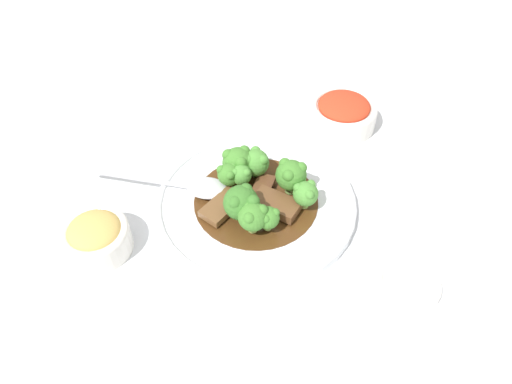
{
  "coord_description": "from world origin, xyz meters",
  "views": [
    {
      "loc": [
        0.26,
        -0.44,
        0.58
      ],
      "look_at": [
        0.0,
        0.0,
        0.03
      ],
      "focal_mm": 35.0,
      "sensor_mm": 36.0,
      "label": 1
    }
  ],
  "objects_px": {
    "sauce_dish": "(409,285)",
    "broccoli_floret_1": "(253,216)",
    "beef_strip_1": "(223,206)",
    "beef_strip_2": "(261,187)",
    "broccoli_floret_2": "(238,162)",
    "beef_strip_0": "(275,205)",
    "broccoli_floret_4": "(291,175)",
    "broccoli_floret_0": "(243,203)",
    "broccoli_floret_6": "(241,175)",
    "serving_spoon": "(196,186)",
    "broccoli_floret_8": "(228,175)",
    "broccoli_floret_3": "(255,162)",
    "side_bowl_appetizer": "(96,236)",
    "broccoli_floret_7": "(268,218)",
    "broccoli_floret_5": "(306,193)",
    "main_plate": "(256,203)",
    "side_bowl_kimchi": "(343,113)"
  },
  "relations": [
    {
      "from": "serving_spoon",
      "to": "broccoli_floret_0",
      "type": "bearing_deg",
      "value": -6.5
    },
    {
      "from": "broccoli_floret_1",
      "to": "sauce_dish",
      "type": "relative_size",
      "value": 0.6
    },
    {
      "from": "beef_strip_0",
      "to": "broccoli_floret_4",
      "type": "relative_size",
      "value": 1.22
    },
    {
      "from": "broccoli_floret_1",
      "to": "broccoli_floret_7",
      "type": "bearing_deg",
      "value": 38.08
    },
    {
      "from": "broccoli_floret_4",
      "to": "broccoli_floret_5",
      "type": "bearing_deg",
      "value": -25.46
    },
    {
      "from": "sauce_dish",
      "to": "beef_strip_2",
      "type": "bearing_deg",
      "value": 171.4
    },
    {
      "from": "broccoli_floret_5",
      "to": "side_bowl_kimchi",
      "type": "distance_m",
      "value": 0.23
    },
    {
      "from": "beef_strip_2",
      "to": "beef_strip_1",
      "type": "bearing_deg",
      "value": -115.17
    },
    {
      "from": "broccoli_floret_1",
      "to": "broccoli_floret_6",
      "type": "xyz_separation_m",
      "value": [
        -0.06,
        0.06,
        -0.0
      ]
    },
    {
      "from": "side_bowl_kimchi",
      "to": "broccoli_floret_3",
      "type": "bearing_deg",
      "value": -105.71
    },
    {
      "from": "beef_strip_1",
      "to": "beef_strip_2",
      "type": "height_order",
      "value": "same"
    },
    {
      "from": "broccoli_floret_3",
      "to": "sauce_dish",
      "type": "relative_size",
      "value": 0.56
    },
    {
      "from": "beef_strip_2",
      "to": "side_bowl_appetizer",
      "type": "height_order",
      "value": "side_bowl_appetizer"
    },
    {
      "from": "broccoli_floret_8",
      "to": "broccoli_floret_6",
      "type": "bearing_deg",
      "value": 29.76
    },
    {
      "from": "broccoli_floret_7",
      "to": "broccoli_floret_8",
      "type": "relative_size",
      "value": 0.88
    },
    {
      "from": "main_plate",
      "to": "broccoli_floret_5",
      "type": "bearing_deg",
      "value": 19.68
    },
    {
      "from": "broccoli_floret_0",
      "to": "side_bowl_kimchi",
      "type": "distance_m",
      "value": 0.3
    },
    {
      "from": "broccoli_floret_4",
      "to": "broccoli_floret_2",
      "type": "bearing_deg",
      "value": -172.05
    },
    {
      "from": "broccoli_floret_7",
      "to": "main_plate",
      "type": "bearing_deg",
      "value": 137.32
    },
    {
      "from": "broccoli_floret_1",
      "to": "sauce_dish",
      "type": "height_order",
      "value": "broccoli_floret_1"
    },
    {
      "from": "broccoli_floret_1",
      "to": "side_bowl_appetizer",
      "type": "height_order",
      "value": "broccoli_floret_1"
    },
    {
      "from": "broccoli_floret_6",
      "to": "broccoli_floret_7",
      "type": "distance_m",
      "value": 0.09
    },
    {
      "from": "broccoli_floret_1",
      "to": "broccoli_floret_8",
      "type": "xyz_separation_m",
      "value": [
        -0.08,
        0.05,
        -0.0
      ]
    },
    {
      "from": "beef_strip_1",
      "to": "broccoli_floret_0",
      "type": "distance_m",
      "value": 0.05
    },
    {
      "from": "broccoli_floret_3",
      "to": "side_bowl_appetizer",
      "type": "distance_m",
      "value": 0.26
    },
    {
      "from": "broccoli_floret_2",
      "to": "serving_spoon",
      "type": "distance_m",
      "value": 0.08
    },
    {
      "from": "broccoli_floret_3",
      "to": "broccoli_floret_5",
      "type": "height_order",
      "value": "broccoli_floret_3"
    },
    {
      "from": "beef_strip_1",
      "to": "broccoli_floret_2",
      "type": "distance_m",
      "value": 0.08
    },
    {
      "from": "broccoli_floret_8",
      "to": "main_plate",
      "type": "bearing_deg",
      "value": 2.29
    },
    {
      "from": "broccoli_floret_1",
      "to": "broccoli_floret_2",
      "type": "distance_m",
      "value": 0.11
    },
    {
      "from": "beef_strip_1",
      "to": "broccoli_floret_6",
      "type": "bearing_deg",
      "value": 88.48
    },
    {
      "from": "broccoli_floret_8",
      "to": "side_bowl_kimchi",
      "type": "xyz_separation_m",
      "value": [
        0.08,
        0.25,
        -0.02
      ]
    },
    {
      "from": "broccoli_floret_5",
      "to": "beef_strip_2",
      "type": "bearing_deg",
      "value": -176.2
    },
    {
      "from": "beef_strip_1",
      "to": "broccoli_floret_1",
      "type": "relative_size",
      "value": 1.48
    },
    {
      "from": "broccoli_floret_6",
      "to": "broccoli_floret_7",
      "type": "height_order",
      "value": "broccoli_floret_6"
    },
    {
      "from": "beef_strip_0",
      "to": "broccoli_floret_6",
      "type": "bearing_deg",
      "value": 171.22
    },
    {
      "from": "broccoli_floret_0",
      "to": "broccoli_floret_2",
      "type": "height_order",
      "value": "broccoli_floret_0"
    },
    {
      "from": "broccoli_floret_1",
      "to": "broccoli_floret_2",
      "type": "xyz_separation_m",
      "value": [
        -0.08,
        0.08,
        -0.0
      ]
    },
    {
      "from": "side_bowl_kimchi",
      "to": "side_bowl_appetizer",
      "type": "xyz_separation_m",
      "value": [
        -0.18,
        -0.44,
        -0.0
      ]
    },
    {
      "from": "broccoli_floret_5",
      "to": "main_plate",
      "type": "bearing_deg",
      "value": -160.32
    },
    {
      "from": "main_plate",
      "to": "side_bowl_appetizer",
      "type": "xyz_separation_m",
      "value": [
        -0.15,
        -0.18,
        0.02
      ]
    },
    {
      "from": "broccoli_floret_5",
      "to": "serving_spoon",
      "type": "distance_m",
      "value": 0.17
    },
    {
      "from": "sauce_dish",
      "to": "broccoli_floret_1",
      "type": "bearing_deg",
      "value": -170.93
    },
    {
      "from": "broccoli_floret_2",
      "to": "broccoli_floret_3",
      "type": "distance_m",
      "value": 0.03
    },
    {
      "from": "beef_strip_2",
      "to": "side_bowl_appetizer",
      "type": "relative_size",
      "value": 0.59
    },
    {
      "from": "broccoli_floret_3",
      "to": "side_bowl_kimchi",
      "type": "height_order",
      "value": "broccoli_floret_3"
    },
    {
      "from": "broccoli_floret_0",
      "to": "broccoli_floret_8",
      "type": "relative_size",
      "value": 1.24
    },
    {
      "from": "broccoli_floret_2",
      "to": "serving_spoon",
      "type": "height_order",
      "value": "broccoli_floret_2"
    },
    {
      "from": "broccoli_floret_0",
      "to": "broccoli_floret_6",
      "type": "distance_m",
      "value": 0.06
    },
    {
      "from": "beef_strip_1",
      "to": "broccoli_floret_2",
      "type": "relative_size",
      "value": 1.42
    }
  ]
}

